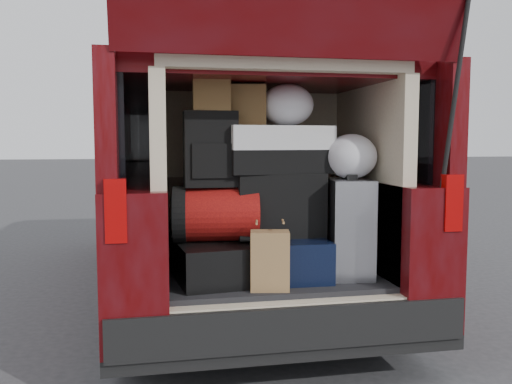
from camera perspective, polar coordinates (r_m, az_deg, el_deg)
ground at (r=3.28m, az=2.31°, el=-18.77°), size 80.00×80.00×0.00m
minivan at (r=4.84m, az=-2.76°, el=0.23°), size 1.90×5.35×2.77m
load_floor at (r=3.44m, az=1.23°, el=-12.75°), size 1.24×1.05×0.55m
black_hardshell at (r=3.13m, az=-4.63°, el=-7.24°), size 0.47×0.60×0.22m
navy_hardshell at (r=3.21m, az=3.19°, el=-6.79°), size 0.46×0.55×0.23m
silver_roller at (r=3.25m, az=9.69°, el=-3.70°), size 0.29×0.41×0.57m
kraft_bag at (r=2.91m, az=1.46°, el=-7.23°), size 0.23×0.17×0.32m
red_duffel at (r=3.11m, az=-4.26°, el=-2.29°), size 0.51×0.36×0.31m
black_soft_case at (r=3.21m, az=2.27°, el=-1.30°), size 0.53×0.33×0.37m
backpack at (r=3.08m, az=-4.83°, el=4.53°), size 0.30×0.18×0.42m
twotone_duffel at (r=3.20m, az=2.24°, el=4.49°), size 0.64×0.38×0.28m
grocery_sack_lower at (r=3.09m, az=-4.74°, el=10.20°), size 0.21×0.18×0.19m
grocery_sack_upper at (r=3.20m, az=-1.18°, el=9.05°), size 0.26×0.22×0.23m
plastic_bag_center at (r=3.24m, az=3.32°, el=9.13°), size 0.35×0.33×0.25m
plastic_bag_right at (r=3.22m, az=10.00°, el=3.71°), size 0.35×0.33×0.26m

